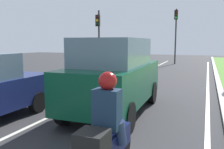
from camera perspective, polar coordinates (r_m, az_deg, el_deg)
ground_plane at (r=12.96m, az=5.54°, el=-2.00°), size 60.00×60.00×0.00m
lane_line_center at (r=13.16m, az=2.61°, el=-1.81°), size 0.12×32.00×0.01m
lane_line_right_edge at (r=12.47m, az=21.66°, el=-2.88°), size 0.12×32.00×0.01m
curb_right at (r=12.48m, az=23.97°, el=-2.73°), size 0.24×48.00×0.12m
car_suv_ahead at (r=7.36m, az=0.55°, el=-0.17°), size 2.06×4.55×2.28m
car_hatchback_far at (r=13.31m, az=-3.83°, el=2.11°), size 1.75×3.71×1.78m
motorcycle at (r=3.83m, az=-1.29°, el=-17.02°), size 0.40×1.90×1.01m
rider_person at (r=3.66m, az=-1.01°, el=-7.88°), size 0.50×0.40×1.16m
traffic_light_overhead_left at (r=19.85m, az=-3.25°, el=10.39°), size 0.32×0.50×4.69m
traffic_light_far_median at (r=24.77m, az=14.82°, el=10.88°), size 0.32×0.50×5.35m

